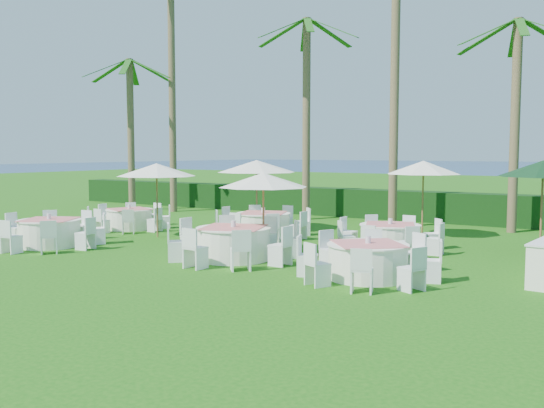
{
  "coord_description": "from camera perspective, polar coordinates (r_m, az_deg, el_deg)",
  "views": [
    {
      "loc": [
        10.18,
        -11.71,
        2.81
      ],
      "look_at": [
        0.86,
        2.87,
        1.3
      ],
      "focal_mm": 40.0,
      "sensor_mm": 36.0,
      "label": 1
    }
  ],
  "objects": [
    {
      "name": "ground",
      "position": [
        15.77,
        -8.3,
        -5.33
      ],
      "size": [
        120.0,
        120.0,
        0.0
      ],
      "primitive_type": "plane",
      "color": "#15540E",
      "rests_on": "ground"
    },
    {
      "name": "hedge",
      "position": [
        25.9,
        9.33,
        0.03
      ],
      "size": [
        34.0,
        1.0,
        1.2
      ],
      "primitive_type": "cube",
      "color": "black",
      "rests_on": "ground"
    },
    {
      "name": "banquet_table_a",
      "position": [
        19.12,
        -20.21,
        -2.49
      ],
      "size": [
        3.22,
        3.22,
        0.97
      ],
      "color": "white",
      "rests_on": "ground"
    },
    {
      "name": "banquet_table_b",
      "position": [
        15.79,
        -3.64,
        -3.62
      ],
      "size": [
        3.41,
        3.41,
        1.02
      ],
      "color": "white",
      "rests_on": "ground"
    },
    {
      "name": "banquet_table_c",
      "position": [
        13.56,
        9.01,
        -5.24
      ],
      "size": [
        3.11,
        3.11,
        0.95
      ],
      "color": "white",
      "rests_on": "ground"
    },
    {
      "name": "banquet_table_d",
      "position": [
        22.48,
        -13.27,
        -1.33
      ],
      "size": [
        2.91,
        2.91,
        0.89
      ],
      "color": "white",
      "rests_on": "ground"
    },
    {
      "name": "banquet_table_e",
      "position": [
        20.0,
        -0.84,
        -1.88
      ],
      "size": [
        3.14,
        3.14,
        0.95
      ],
      "color": "white",
      "rests_on": "ground"
    },
    {
      "name": "banquet_table_f",
      "position": [
        17.5,
        11.05,
        -3.03
      ],
      "size": [
        3.0,
        3.0,
        0.92
      ],
      "color": "white",
      "rests_on": "ground"
    },
    {
      "name": "umbrella_a",
      "position": [
        20.04,
        -10.81,
        3.17
      ],
      "size": [
        2.53,
        2.53,
        2.42
      ],
      "color": "brown",
      "rests_on": "ground"
    },
    {
      "name": "umbrella_b",
      "position": [
        16.15,
        -0.82,
        2.26
      ],
      "size": [
        2.4,
        2.4,
        2.24
      ],
      "color": "brown",
      "rests_on": "ground"
    },
    {
      "name": "umbrella_c",
      "position": [
        21.46,
        -1.46,
        3.57
      ],
      "size": [
        2.79,
        2.79,
        2.5
      ],
      "color": "brown",
      "rests_on": "ground"
    },
    {
      "name": "umbrella_d",
      "position": [
        20.35,
        14.07,
        3.35
      ],
      "size": [
        2.44,
        2.44,
        2.5
      ],
      "color": "brown",
      "rests_on": "ground"
    },
    {
      "name": "umbrella_green",
      "position": [
        18.05,
        24.16,
        3.06
      ],
      "size": [
        2.36,
        2.36,
        2.57
      ],
      "color": "brown",
      "rests_on": "ground"
    },
    {
      "name": "palm_a",
      "position": [
        28.71,
        -9.4,
        11.54
      ],
      "size": [
        4.37,
        4.25,
        11.27
      ],
      "color": "brown",
      "rests_on": "ground"
    },
    {
      "name": "palm_b",
      "position": [
        24.98,
        3.26,
        8.94
      ],
      "size": [
        4.41,
        4.05,
        8.17
      ],
      "color": "brown",
      "rests_on": "ground"
    },
    {
      "name": "palm_c",
      "position": [
        22.83,
        11.5,
        12.42
      ],
      "size": [
        4.4,
        4.14,
        10.65
      ],
      "color": "brown",
      "rests_on": "ground"
    },
    {
      "name": "palm_d",
      "position": [
        22.49,
        21.93,
        7.88
      ],
      "size": [
        4.34,
        4.3,
        7.3
      ],
      "color": "brown",
      "rests_on": "ground"
    },
    {
      "name": "palm_f",
      "position": [
        29.41,
        -13.16,
        7.15
      ],
      "size": [
        4.4,
        4.16,
        7.11
      ],
      "color": "brown",
      "rests_on": "ground"
    }
  ]
}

